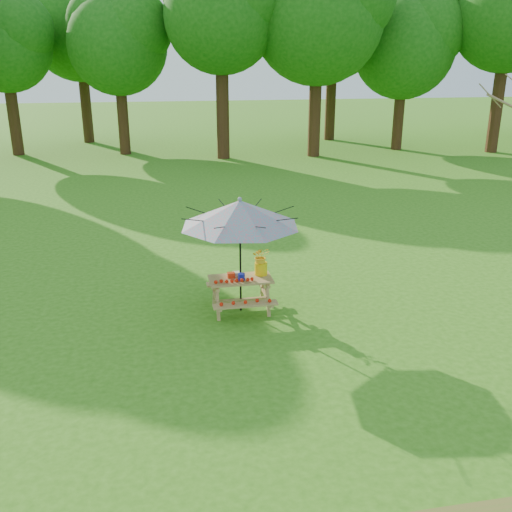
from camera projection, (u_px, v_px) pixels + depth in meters
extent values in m
plane|color=#336F15|center=(416.00, 391.00, 8.40)|extent=(120.00, 120.00, 0.00)
cube|color=#A38049|center=(241.00, 279.00, 10.88)|extent=(1.20, 0.62, 0.04)
cube|color=#A38049|center=(245.00, 305.00, 10.46)|extent=(1.20, 0.22, 0.04)
cube|color=#A38049|center=(236.00, 283.00, 11.48)|extent=(1.20, 0.22, 0.04)
cylinder|color=black|center=(240.00, 256.00, 10.72)|extent=(0.04, 0.04, 2.25)
cone|color=#1EA3AF|center=(240.00, 213.00, 10.45)|extent=(2.71, 2.71, 0.48)
sphere|color=#1EA3AF|center=(240.00, 199.00, 10.36)|extent=(0.08, 0.08, 0.08)
cube|color=red|center=(231.00, 275.00, 10.89)|extent=(0.14, 0.12, 0.10)
cylinder|color=#141AA4|center=(241.00, 277.00, 10.76)|extent=(0.13, 0.13, 0.13)
cube|color=silver|center=(236.00, 274.00, 11.00)|extent=(0.13, 0.13, 0.07)
cylinder|color=yellow|center=(261.00, 269.00, 11.01)|extent=(0.25, 0.25, 0.25)
imported|color=yellow|center=(261.00, 256.00, 10.93)|extent=(0.36, 0.31, 0.37)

